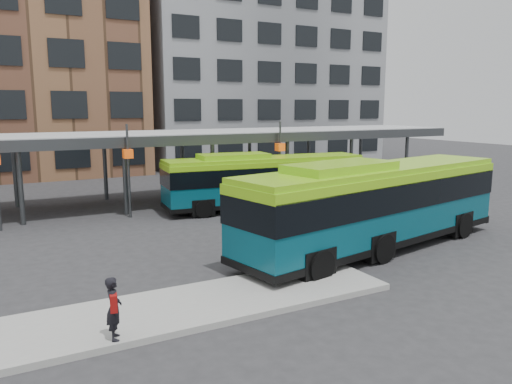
{
  "coord_description": "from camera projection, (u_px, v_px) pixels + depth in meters",
  "views": [
    {
      "loc": [
        -9.23,
        -15.6,
        5.64
      ],
      "look_at": [
        1.43,
        4.2,
        1.8
      ],
      "focal_mm": 35.0,
      "sensor_mm": 36.0,
      "label": 1
    }
  ],
  "objects": [
    {
      "name": "ground",
      "position": [
        275.0,
        258.0,
        18.8
      ],
      "size": [
        120.0,
        120.0,
        0.0
      ],
      "primitive_type": "plane",
      "color": "#28282B",
      "rests_on": "ground"
    },
    {
      "name": "boarding_island",
      "position": [
        158.0,
        313.0,
        13.62
      ],
      "size": [
        14.0,
        3.0,
        0.18
      ],
      "primitive_type": "cube",
      "color": "gray",
      "rests_on": "ground"
    },
    {
      "name": "canopy",
      "position": [
        164.0,
        137.0,
        29.29
      ],
      "size": [
        40.0,
        6.53,
        4.8
      ],
      "color": "#999B9E",
      "rests_on": "ground"
    },
    {
      "name": "building_grey",
      "position": [
        253.0,
        65.0,
        52.37
      ],
      "size": [
        24.0,
        14.0,
        20.0
      ],
      "primitive_type": "cube",
      "color": "slate",
      "rests_on": "ground"
    },
    {
      "name": "bus_front",
      "position": [
        376.0,
        203.0,
        19.76
      ],
      "size": [
        13.49,
        5.24,
        3.64
      ],
      "rotation": [
        0.0,
        0.0,
        0.19
      ],
      "color": "#074353",
      "rests_on": "ground"
    },
    {
      "name": "bus_rear",
      "position": [
        265.0,
        179.0,
        27.96
      ],
      "size": [
        11.58,
        3.51,
        3.14
      ],
      "rotation": [
        0.0,
        0.0,
        -0.1
      ],
      "color": "#074353",
      "rests_on": "ground"
    },
    {
      "name": "pedestrian",
      "position": [
        114.0,
        308.0,
        11.76
      ],
      "size": [
        0.47,
        0.64,
        1.54
      ],
      "rotation": [
        0.0,
        0.0,
        1.38
      ],
      "color": "black",
      "rests_on": "boarding_island"
    },
    {
      "name": "bike_rack",
      "position": [
        346.0,
        181.0,
        35.22
      ],
      "size": [
        5.78,
        1.47,
        1.0
      ],
      "color": "slate",
      "rests_on": "ground"
    }
  ]
}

